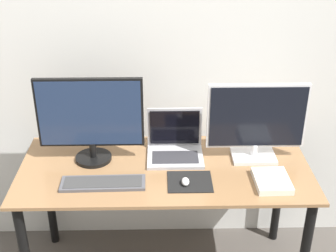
{
  "coord_description": "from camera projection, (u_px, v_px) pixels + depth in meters",
  "views": [
    {
      "loc": [
        -0.03,
        -1.75,
        2.07
      ],
      "look_at": [
        0.02,
        0.36,
        0.97
      ],
      "focal_mm": 50.0,
      "sensor_mm": 36.0,
      "label": 1
    }
  ],
  "objects": [
    {
      "name": "monitor_right",
      "position": [
        257.0,
        122.0,
        2.46
      ],
      "size": [
        0.52,
        0.16,
        0.43
      ],
      "color": "silver",
      "rests_on": "desk"
    },
    {
      "name": "book",
      "position": [
        272.0,
        181.0,
        2.33
      ],
      "size": [
        0.18,
        0.22,
        0.03
      ],
      "color": "silver",
      "rests_on": "desk"
    },
    {
      "name": "mouse",
      "position": [
        185.0,
        182.0,
        2.32
      ],
      "size": [
        0.04,
        0.06,
        0.03
      ],
      "color": "silver",
      "rests_on": "mousepad"
    },
    {
      "name": "keyboard",
      "position": [
        103.0,
        183.0,
        2.32
      ],
      "size": [
        0.42,
        0.14,
        0.02
      ],
      "color": "#4C4C51",
      "rests_on": "desk"
    },
    {
      "name": "monitor_left",
      "position": [
        90.0,
        118.0,
        2.43
      ],
      "size": [
        0.55,
        0.19,
        0.47
      ],
      "color": "black",
      "rests_on": "desk"
    },
    {
      "name": "desk",
      "position": [
        165.0,
        185.0,
        2.52
      ],
      "size": [
        1.54,
        0.68,
        0.74
      ],
      "color": "olive",
      "rests_on": "ground_plane"
    },
    {
      "name": "wall_back",
      "position": [
        164.0,
        50.0,
        2.59
      ],
      "size": [
        7.0,
        0.05,
        2.5
      ],
      "color": "silver",
      "rests_on": "ground_plane"
    },
    {
      "name": "mousepad",
      "position": [
        190.0,
        182.0,
        2.35
      ],
      "size": [
        0.22,
        0.19,
        0.0
      ],
      "color": "black",
      "rests_on": "desk"
    },
    {
      "name": "laptop",
      "position": [
        175.0,
        145.0,
        2.56
      ],
      "size": [
        0.3,
        0.24,
        0.25
      ],
      "color": "#ADADB2",
      "rests_on": "desk"
    }
  ]
}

